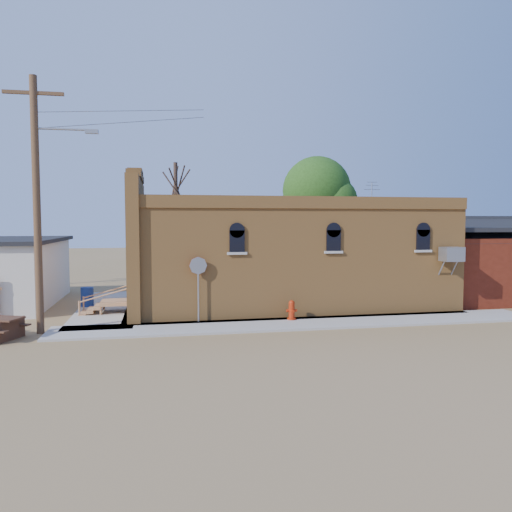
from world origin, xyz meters
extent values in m
plane|color=olive|center=(0.00, 0.00, 0.00)|extent=(120.00, 120.00, 0.00)
cube|color=#9E9991|center=(1.50, 0.90, 0.04)|extent=(19.00, 2.20, 0.08)
cube|color=#9E9991|center=(-6.30, 6.00, 0.04)|extent=(2.60, 10.00, 0.08)
cube|color=#C27F3B|center=(2.00, 5.50, 2.25)|extent=(14.00, 7.00, 4.50)
cube|color=black|center=(2.00, 5.50, 4.55)|extent=(13.80, 6.80, 0.12)
cube|color=#C27F3B|center=(-5.00, 5.50, 2.90)|extent=(0.50, 7.40, 5.80)
cube|color=#153F96|center=(-5.30, 4.30, 4.00)|extent=(0.08, 1.10, 1.56)
cube|color=gray|center=(8.10, 1.55, 2.60)|extent=(0.85, 0.65, 0.60)
cube|color=#511A0D|center=(11.50, 5.50, 1.60)|extent=(5.00, 6.00, 3.20)
cylinder|color=#48341D|center=(-8.20, 1.20, 4.50)|extent=(0.26, 0.26, 9.00)
cube|color=#48341D|center=(-8.20, 1.20, 8.40)|extent=(2.00, 0.12, 0.12)
cylinder|color=gray|center=(-7.30, 1.20, 7.20)|extent=(1.80, 0.08, 0.08)
cube|color=gray|center=(-6.30, 1.20, 7.15)|extent=(0.45, 0.22, 0.14)
cylinder|color=#443127|center=(-3.00, 13.00, 3.75)|extent=(0.24, 0.24, 7.50)
cylinder|color=#443127|center=(6.00, 13.50, 3.15)|extent=(0.28, 0.28, 6.30)
sphere|color=#214112|center=(6.00, 13.50, 5.95)|extent=(4.40, 4.40, 4.40)
cylinder|color=#A52209|center=(1.12, 1.52, 0.11)|extent=(0.34, 0.34, 0.06)
cylinder|color=#A52209|center=(1.12, 1.52, 0.44)|extent=(0.24, 0.24, 0.59)
sphere|color=#A52209|center=(1.12, 1.52, 0.74)|extent=(0.23, 0.23, 0.23)
cylinder|color=#A52209|center=(1.12, 1.38, 0.44)|extent=(0.11, 0.13, 0.11)
cylinder|color=#A52209|center=(0.97, 1.52, 0.44)|extent=(0.13, 0.11, 0.11)
cylinder|color=#A52209|center=(1.27, 1.52, 0.44)|extent=(0.13, 0.11, 0.11)
cylinder|color=gray|center=(-2.55, 1.80, 1.23)|extent=(0.08, 0.08, 2.30)
cylinder|color=gray|center=(-2.55, 1.78, 2.28)|extent=(0.69, 0.10, 0.69)
cylinder|color=red|center=(-2.55, 1.82, 2.28)|extent=(0.69, 0.10, 0.69)
cylinder|color=navy|center=(-7.30, 6.35, 0.52)|extent=(0.57, 0.57, 0.88)
cube|color=#4A2C1D|center=(-8.94, 0.25, 0.36)|extent=(0.63, 1.33, 0.71)
cube|color=#4A2C1D|center=(-9.28, 1.01, 0.43)|extent=(1.78, 0.97, 0.05)
camera|label=1|loc=(-4.01, -17.45, 3.99)|focal=35.00mm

